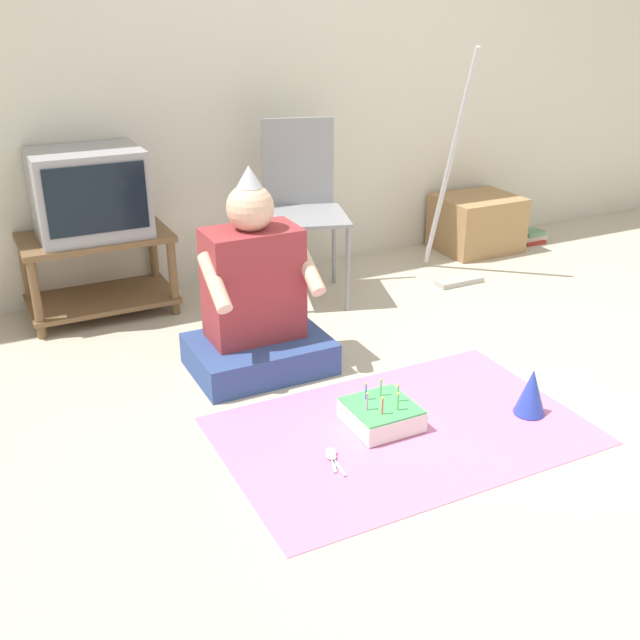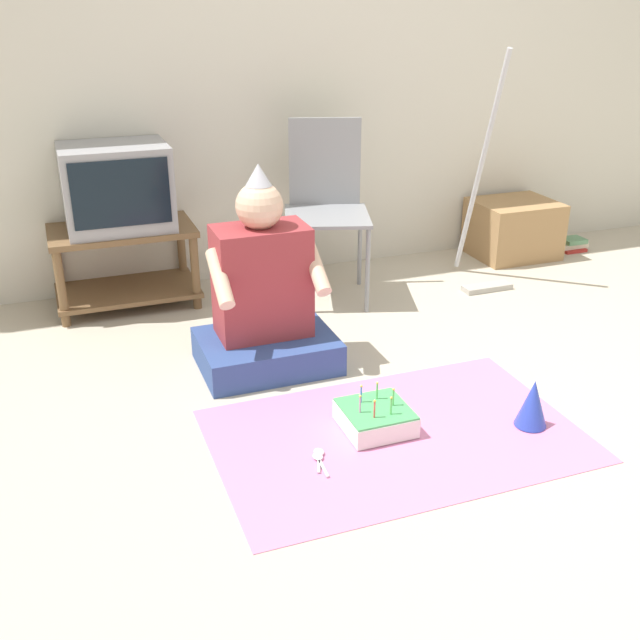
{
  "view_description": "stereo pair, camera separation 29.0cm",
  "coord_description": "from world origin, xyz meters",
  "px_view_note": "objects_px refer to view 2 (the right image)",
  "views": [
    {
      "loc": [
        -1.88,
        -1.84,
        1.52
      ],
      "look_at": [
        -0.69,
        0.54,
        0.35
      ],
      "focal_mm": 42.0,
      "sensor_mm": 36.0,
      "label": 1
    },
    {
      "loc": [
        -1.62,
        -1.95,
        1.52
      ],
      "look_at": [
        -0.69,
        0.54,
        0.35
      ],
      "focal_mm": 42.0,
      "sensor_mm": 36.0,
      "label": 2
    }
  ],
  "objects_px": {
    "birthday_cake": "(375,418)",
    "folding_chair": "(326,198)",
    "book_pile": "(572,244)",
    "tv": "(116,187)",
    "dust_mop": "(483,220)",
    "person_seated": "(264,301)",
    "party_hat_blue": "(533,403)",
    "cardboard_box_stack": "(513,229)"
  },
  "relations": [
    {
      "from": "cardboard_box_stack",
      "to": "book_pile",
      "type": "relative_size",
      "value": 2.62
    },
    {
      "from": "tv",
      "to": "birthday_cake",
      "type": "bearing_deg",
      "value": -65.83
    },
    {
      "from": "party_hat_blue",
      "to": "folding_chair",
      "type": "bearing_deg",
      "value": 98.54
    },
    {
      "from": "birthday_cake",
      "to": "folding_chair",
      "type": "bearing_deg",
      "value": 76.77
    },
    {
      "from": "person_seated",
      "to": "party_hat_blue",
      "type": "height_order",
      "value": "person_seated"
    },
    {
      "from": "tv",
      "to": "book_pile",
      "type": "distance_m",
      "value": 2.84
    },
    {
      "from": "dust_mop",
      "to": "person_seated",
      "type": "bearing_deg",
      "value": -159.58
    },
    {
      "from": "person_seated",
      "to": "birthday_cake",
      "type": "relative_size",
      "value": 3.54
    },
    {
      "from": "dust_mop",
      "to": "person_seated",
      "type": "xyz_separation_m",
      "value": [
        -1.41,
        -0.52,
        -0.08
      ]
    },
    {
      "from": "dust_mop",
      "to": "party_hat_blue",
      "type": "height_order",
      "value": "dust_mop"
    },
    {
      "from": "book_pile",
      "to": "folding_chair",
      "type": "bearing_deg",
      "value": -175.74
    },
    {
      "from": "dust_mop",
      "to": "cardboard_box_stack",
      "type": "bearing_deg",
      "value": 38.7
    },
    {
      "from": "dust_mop",
      "to": "birthday_cake",
      "type": "bearing_deg",
      "value": -134.52
    },
    {
      "from": "person_seated",
      "to": "dust_mop",
      "type": "bearing_deg",
      "value": 20.42
    },
    {
      "from": "tv",
      "to": "dust_mop",
      "type": "bearing_deg",
      "value": -11.8
    },
    {
      "from": "folding_chair",
      "to": "cardboard_box_stack",
      "type": "height_order",
      "value": "folding_chair"
    },
    {
      "from": "tv",
      "to": "folding_chair",
      "type": "height_order",
      "value": "folding_chair"
    },
    {
      "from": "tv",
      "to": "birthday_cake",
      "type": "distance_m",
      "value": 1.84
    },
    {
      "from": "cardboard_box_stack",
      "to": "folding_chair",
      "type": "bearing_deg",
      "value": -172.27
    },
    {
      "from": "tv",
      "to": "party_hat_blue",
      "type": "distance_m",
      "value": 2.25
    },
    {
      "from": "cardboard_box_stack",
      "to": "birthday_cake",
      "type": "bearing_deg",
      "value": -136.29
    },
    {
      "from": "cardboard_box_stack",
      "to": "birthday_cake",
      "type": "xyz_separation_m",
      "value": [
        -1.64,
        -1.57,
        -0.12
      ]
    },
    {
      "from": "folding_chair",
      "to": "person_seated",
      "type": "distance_m",
      "value": 0.94
    },
    {
      "from": "cardboard_box_stack",
      "to": "person_seated",
      "type": "height_order",
      "value": "person_seated"
    },
    {
      "from": "party_hat_blue",
      "to": "book_pile",
      "type": "bearing_deg",
      "value": 48.71
    },
    {
      "from": "folding_chair",
      "to": "dust_mop",
      "type": "relative_size",
      "value": 0.72
    },
    {
      "from": "birthday_cake",
      "to": "party_hat_blue",
      "type": "xyz_separation_m",
      "value": [
        0.56,
        -0.19,
        0.05
      ]
    },
    {
      "from": "cardboard_box_stack",
      "to": "dust_mop",
      "type": "xyz_separation_m",
      "value": [
        -0.46,
        -0.37,
        0.21
      ]
    },
    {
      "from": "dust_mop",
      "to": "birthday_cake",
      "type": "distance_m",
      "value": 1.71
    },
    {
      "from": "person_seated",
      "to": "book_pile",
      "type": "bearing_deg",
      "value": 20.27
    },
    {
      "from": "dust_mop",
      "to": "folding_chair",
      "type": "bearing_deg",
      "value": 167.15
    },
    {
      "from": "cardboard_box_stack",
      "to": "tv",
      "type": "bearing_deg",
      "value": 179.44
    },
    {
      "from": "folding_chair",
      "to": "party_hat_blue",
      "type": "bearing_deg",
      "value": -81.46
    },
    {
      "from": "tv",
      "to": "person_seated",
      "type": "xyz_separation_m",
      "value": [
        0.48,
        -0.92,
        -0.33
      ]
    },
    {
      "from": "dust_mop",
      "to": "tv",
      "type": "bearing_deg",
      "value": 168.2
    },
    {
      "from": "book_pile",
      "to": "person_seated",
      "type": "distance_m",
      "value": 2.46
    },
    {
      "from": "book_pile",
      "to": "party_hat_blue",
      "type": "bearing_deg",
      "value": -131.29
    },
    {
      "from": "cardboard_box_stack",
      "to": "book_pile",
      "type": "bearing_deg",
      "value": -6.65
    },
    {
      "from": "cardboard_box_stack",
      "to": "person_seated",
      "type": "relative_size",
      "value": 0.55
    },
    {
      "from": "party_hat_blue",
      "to": "birthday_cake",
      "type": "bearing_deg",
      "value": 161.59
    },
    {
      "from": "cardboard_box_stack",
      "to": "birthday_cake",
      "type": "height_order",
      "value": "cardboard_box_stack"
    },
    {
      "from": "tv",
      "to": "cardboard_box_stack",
      "type": "relative_size",
      "value": 1.06
    }
  ]
}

